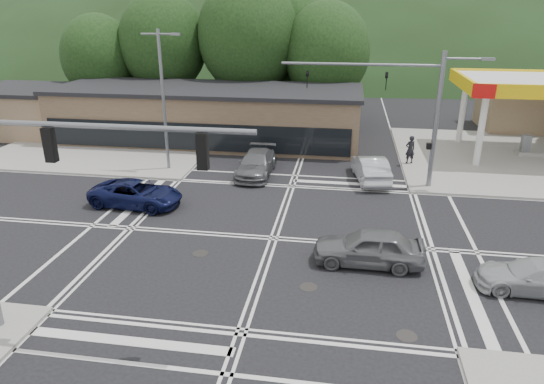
# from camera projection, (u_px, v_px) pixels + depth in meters

# --- Properties ---
(ground) EXTENTS (120.00, 120.00, 0.00)m
(ground) POSITION_uv_depth(u_px,v_px,m) (274.00, 238.00, 22.95)
(ground) COLOR black
(ground) RESTS_ON ground
(sidewalk_ne) EXTENTS (16.00, 16.00, 0.15)m
(sidewalk_ne) POSITION_uv_depth(u_px,v_px,m) (513.00, 159.00, 34.57)
(sidewalk_ne) COLOR gray
(sidewalk_ne) RESTS_ON ground
(sidewalk_nw) EXTENTS (16.00, 16.00, 0.15)m
(sidewalk_nw) POSITION_uv_depth(u_px,v_px,m) (118.00, 142.00, 38.93)
(sidewalk_nw) COLOR gray
(sidewalk_nw) RESTS_ON ground
(convenience_store) EXTENTS (10.00, 6.00, 3.80)m
(convenience_store) POSITION_uv_depth(u_px,v_px,m) (543.00, 108.00, 42.41)
(convenience_store) COLOR #846B4F
(convenience_store) RESTS_ON ground
(commercial_row) EXTENTS (24.00, 8.00, 4.00)m
(commercial_row) POSITION_uv_depth(u_px,v_px,m) (208.00, 116.00, 39.06)
(commercial_row) COLOR brown
(commercial_row) RESTS_ON ground
(commercial_nw) EXTENTS (8.00, 7.00, 3.60)m
(commercial_nw) POSITION_uv_depth(u_px,v_px,m) (27.00, 112.00, 41.46)
(commercial_nw) COLOR #846B4F
(commercial_nw) RESTS_ON ground
(hill_north) EXTENTS (252.00, 126.00, 140.00)m
(hill_north) POSITION_uv_depth(u_px,v_px,m) (336.00, 56.00, 105.91)
(hill_north) COLOR #1E3317
(hill_north) RESTS_ON ground
(tree_n_a) EXTENTS (8.00, 8.00, 11.75)m
(tree_n_a) POSITION_uv_depth(u_px,v_px,m) (163.00, 42.00, 44.54)
(tree_n_a) COLOR #382619
(tree_n_a) RESTS_ON ground
(tree_n_b) EXTENTS (9.00, 9.00, 12.98)m
(tree_n_b) POSITION_uv_depth(u_px,v_px,m) (248.00, 36.00, 43.14)
(tree_n_b) COLOR #382619
(tree_n_b) RESTS_ON ground
(tree_n_c) EXTENTS (7.60, 7.60, 10.87)m
(tree_n_c) POSITION_uv_depth(u_px,v_px,m) (327.00, 52.00, 42.60)
(tree_n_c) COLOR #382619
(tree_n_c) RESTS_ON ground
(tree_n_d) EXTENTS (6.80, 6.80, 9.76)m
(tree_n_d) POSITION_uv_depth(u_px,v_px,m) (99.00, 57.00, 44.96)
(tree_n_d) COLOR #382619
(tree_n_d) RESTS_ON ground
(tree_n_e) EXTENTS (8.40, 8.40, 11.98)m
(tree_n_e) POSITION_uv_depth(u_px,v_px,m) (298.00, 41.00, 46.48)
(tree_n_e) COLOR #382619
(tree_n_e) RESTS_ON ground
(streetlight_nw) EXTENTS (2.50, 0.25, 9.00)m
(streetlight_nw) POSITION_uv_depth(u_px,v_px,m) (164.00, 94.00, 30.66)
(streetlight_nw) COLOR slate
(streetlight_nw) RESTS_ON ground
(signal_mast_ne) EXTENTS (11.65, 0.30, 8.00)m
(signal_mast_ne) POSITION_uv_depth(u_px,v_px,m) (416.00, 104.00, 27.68)
(signal_mast_ne) COLOR slate
(signal_mast_ne) RESTS_ON ground
(signal_mast_sw) EXTENTS (9.14, 0.28, 8.00)m
(signal_mast_sw) POSITION_uv_depth(u_px,v_px,m) (21.00, 191.00, 14.48)
(signal_mast_sw) COLOR slate
(signal_mast_sw) RESTS_ON ground
(car_blue_west) EXTENTS (5.23, 2.77, 1.40)m
(car_blue_west) POSITION_uv_depth(u_px,v_px,m) (136.00, 194.00, 26.49)
(car_blue_west) COLOR #0C1137
(car_blue_west) RESTS_ON ground
(car_grey_center) EXTENTS (4.64, 1.91, 1.58)m
(car_grey_center) POSITION_uv_depth(u_px,v_px,m) (369.00, 247.00, 20.42)
(car_grey_center) COLOR slate
(car_grey_center) RESTS_ON ground
(car_silver_east) EXTENTS (4.47, 1.97, 1.28)m
(car_silver_east) POSITION_uv_depth(u_px,v_px,m) (536.00, 276.00, 18.50)
(car_silver_east) COLOR #AAAEB1
(car_silver_east) RESTS_ON ground
(car_queue_a) EXTENTS (2.48, 5.04, 1.59)m
(car_queue_a) POSITION_uv_depth(u_px,v_px,m) (370.00, 168.00, 30.27)
(car_queue_a) COLOR #B2B4BA
(car_queue_a) RESTS_ON ground
(car_queue_b) EXTENTS (1.91, 4.43, 1.49)m
(car_queue_b) POSITION_uv_depth(u_px,v_px,m) (321.00, 127.00, 40.93)
(car_queue_b) COLOR silver
(car_queue_b) RESTS_ON ground
(car_northbound) EXTENTS (2.14, 5.22, 1.51)m
(car_northbound) POSITION_uv_depth(u_px,v_px,m) (256.00, 163.00, 31.34)
(car_northbound) COLOR #57595C
(car_northbound) RESTS_ON ground
(pedestrian) EXTENTS (0.83, 0.70, 1.93)m
(pedestrian) POSITION_uv_depth(u_px,v_px,m) (410.00, 150.00, 33.09)
(pedestrian) COLOR black
(pedestrian) RESTS_ON sidewalk_ne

